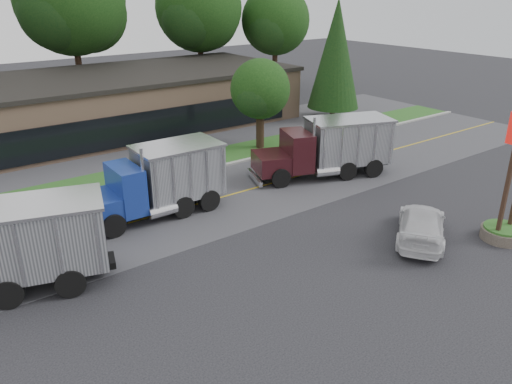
# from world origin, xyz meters

# --- Properties ---
(ground) EXTENTS (140.00, 140.00, 0.00)m
(ground) POSITION_xyz_m (0.00, 0.00, 0.00)
(ground) COLOR #39393F
(ground) RESTS_ON ground
(road) EXTENTS (60.00, 8.00, 0.02)m
(road) POSITION_xyz_m (0.00, 9.00, 0.00)
(road) COLOR #5A5A5F
(road) RESTS_ON ground
(center_line) EXTENTS (60.00, 0.12, 0.01)m
(center_line) POSITION_xyz_m (0.00, 9.00, 0.00)
(center_line) COLOR gold
(center_line) RESTS_ON ground
(curb) EXTENTS (60.00, 0.30, 0.12)m
(curb) POSITION_xyz_m (0.00, 13.20, 0.00)
(curb) COLOR #9E9E99
(curb) RESTS_ON ground
(grass_verge) EXTENTS (60.00, 3.40, 0.03)m
(grass_verge) POSITION_xyz_m (0.00, 15.00, 0.00)
(grass_verge) COLOR #276020
(grass_verge) RESTS_ON ground
(far_parking) EXTENTS (60.00, 7.00, 0.02)m
(far_parking) POSITION_xyz_m (0.00, 20.00, 0.00)
(far_parking) COLOR #5A5A5F
(far_parking) RESTS_ON ground
(strip_mall) EXTENTS (32.00, 12.00, 4.00)m
(strip_mall) POSITION_xyz_m (2.00, 26.00, 2.00)
(strip_mall) COLOR tan
(strip_mall) RESTS_ON ground
(bilo_sign) EXTENTS (2.20, 1.90, 5.95)m
(bilo_sign) POSITION_xyz_m (10.50, -2.50, 2.02)
(bilo_sign) COLOR #6B6054
(bilo_sign) RESTS_ON ground
(tree_far_c) EXTENTS (9.88, 9.30, 14.10)m
(tree_far_c) POSITION_xyz_m (4.15, 34.12, 9.00)
(tree_far_c) COLOR #382619
(tree_far_c) RESTS_ON ground
(tree_far_d) EXTENTS (8.97, 8.44, 12.80)m
(tree_far_d) POSITION_xyz_m (16.14, 33.11, 8.17)
(tree_far_d) COLOR #382619
(tree_far_d) RESTS_ON ground
(tree_far_e) EXTENTS (7.57, 7.12, 10.79)m
(tree_far_e) POSITION_xyz_m (24.12, 31.09, 6.88)
(tree_far_e) COLOR #382619
(tree_far_e) RESTS_ON ground
(evergreen_right) EXTENTS (4.31, 4.31, 9.79)m
(evergreen_right) POSITION_xyz_m (20.00, 18.00, 5.38)
(evergreen_right) COLOR #382619
(evergreen_right) RESTS_ON ground
(tree_verge) EXTENTS (4.31, 4.05, 6.14)m
(tree_verge) POSITION_xyz_m (10.07, 15.05, 3.91)
(tree_verge) COLOR #382619
(tree_verge) RESTS_ON ground
(dump_truck_blue) EXTENTS (7.12, 2.76, 3.36)m
(dump_truck_blue) POSITION_xyz_m (-0.48, 9.15, 1.80)
(dump_truck_blue) COLOR black
(dump_truck_blue) RESTS_ON ground
(dump_truck_maroon) EXTENTS (8.50, 5.11, 3.36)m
(dump_truck_maroon) POSITION_xyz_m (10.04, 8.13, 1.81)
(dump_truck_maroon) COLOR black
(dump_truck_maroon) RESTS_ON ground
(rally_car) EXTENTS (5.16, 4.46, 1.42)m
(rally_car) POSITION_xyz_m (7.50, -0.30, 0.71)
(rally_car) COLOR silver
(rally_car) RESTS_ON ground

